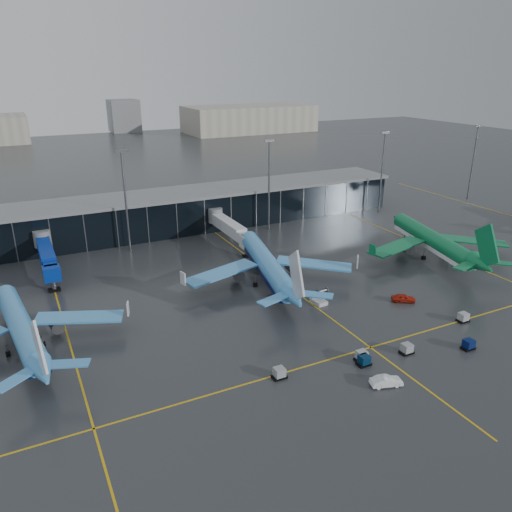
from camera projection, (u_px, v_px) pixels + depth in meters
name	position (u px, v px, depth m)	size (l,w,h in m)	color
ground	(275.00, 322.00, 91.89)	(600.00, 600.00, 0.00)	#282B2D
terminal_pier	(171.00, 211.00, 141.82)	(142.00, 17.00, 10.70)	black
jet_bridges	(47.00, 255.00, 111.66)	(94.00, 27.50, 7.20)	#595B60
flood_masts	(202.00, 189.00, 130.88)	(203.00, 0.50, 25.50)	#595B60
distant_hangars	(149.00, 122.00, 335.47)	(260.00, 71.00, 22.00)	#B2AD99
taxi_lines	(293.00, 290.00, 104.93)	(220.00, 120.00, 0.02)	gold
airliner_arkefly	(18.00, 314.00, 81.74)	(34.89, 39.74, 12.21)	#4192D5
airliner_klm_near	(267.00, 252.00, 106.68)	(38.89, 44.29, 13.61)	#4396DE
airliner_aer_lingus	(433.00, 230.00, 121.53)	(38.56, 43.91, 13.50)	#0D6F3D
baggage_carts	(394.00, 349.00, 81.53)	(41.20, 8.83, 1.70)	black
mobile_airstair	(319.00, 300.00, 98.75)	(2.48, 3.39, 3.45)	silver
service_van_red	(403.00, 298.00, 99.48)	(1.88, 4.66, 1.59)	#AE1D0D
service_van_white	(386.00, 381.00, 73.23)	(1.67, 4.79, 1.58)	white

